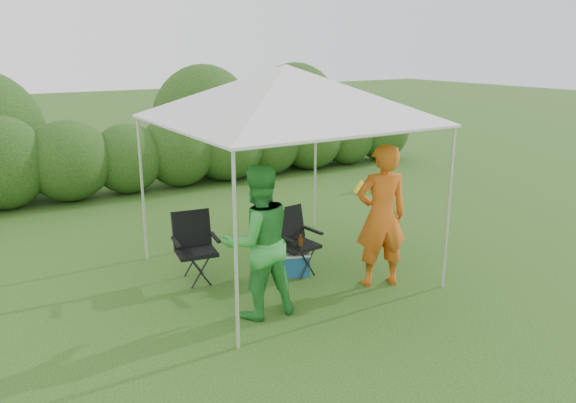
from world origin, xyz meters
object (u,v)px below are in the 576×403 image
canopy (286,93)px  chair_right (294,236)px  chair_left (194,242)px  man (381,216)px  cooler (295,264)px  woman (258,242)px

canopy → chair_right: 1.95m
chair_left → man: bearing=-26.6°
canopy → man: bearing=-49.9°
cooler → chair_right: bearing=84.5°
canopy → woman: bearing=-135.5°
woman → cooler: bearing=-137.7°
canopy → woman: canopy is taller
chair_right → cooler: bearing=-121.8°
canopy → man: size_ratio=1.65×
canopy → cooler: 2.31m
chair_left → woman: woman is taller
man → cooler: man is taller
chair_right → chair_left: chair_left is taller
chair_left → man: size_ratio=0.49×
man → woman: size_ratio=1.05×
chair_right → cooler: chair_right is taller
chair_left → cooler: chair_left is taller
canopy → man: canopy is taller
woman → chair_right: bearing=-135.3°
chair_left → man: 2.50m
man → canopy: bearing=-30.4°
man → cooler: bearing=-28.0°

